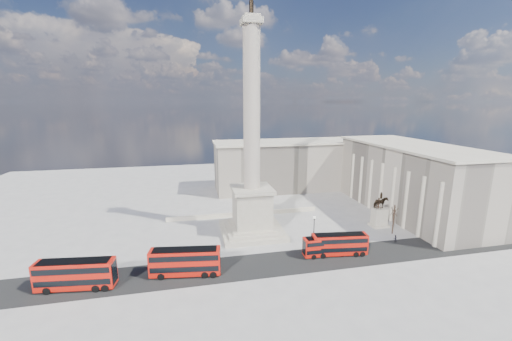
{
  "coord_description": "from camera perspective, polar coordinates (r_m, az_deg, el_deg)",
  "views": [
    {
      "loc": [
        -13.29,
        -61.59,
        29.59
      ],
      "look_at": [
        0.07,
        0.91,
        15.58
      ],
      "focal_mm": 22.0,
      "sensor_mm": 36.0,
      "label": 1
    }
  ],
  "objects": [
    {
      "name": "red_bus_c",
      "position": [
        64.68,
        12.93,
        -13.17
      ],
      "size": [
        9.71,
        2.47,
        3.92
      ],
      "rotation": [
        0.0,
        0.0,
        -0.02
      ],
      "color": "red",
      "rests_on": "ground"
    },
    {
      "name": "red_bus_b",
      "position": [
        65.3,
        14.97,
        -12.8
      ],
      "size": [
        11.01,
        3.74,
        4.37
      ],
      "rotation": [
        0.0,
        0.0,
        -0.12
      ],
      "color": "red",
      "rests_on": "ground"
    },
    {
      "name": "ground",
      "position": [
        69.61,
        0.1,
        -12.8
      ],
      "size": [
        180.0,
        180.0,
        0.0
      ],
      "primitive_type": "plane",
      "color": "#9E9B96",
      "rests_on": "ground"
    },
    {
      "name": "bare_tree_far",
      "position": [
        93.91,
        22.35,
        -2.84
      ],
      "size": [
        2.01,
        2.01,
        8.22
      ],
      "rotation": [
        0.0,
        0.0,
        0.42
      ],
      "color": "#332319",
      "rests_on": "ground"
    },
    {
      "name": "nelsons_column",
      "position": [
        69.92,
        -0.76,
        -1.44
      ],
      "size": [
        14.0,
        14.0,
        49.85
      ],
      "color": "#ABA28E",
      "rests_on": "ground"
    },
    {
      "name": "equestrian_statue",
      "position": [
        82.06,
        21.54,
        -7.46
      ],
      "size": [
        4.13,
        3.1,
        8.57
      ],
      "color": "beige",
      "rests_on": "ground"
    },
    {
      "name": "victorian_lamp",
      "position": [
        67.58,
        10.49,
        -10.29
      ],
      "size": [
        0.55,
        0.55,
        6.45
      ],
      "rotation": [
        0.0,
        0.0,
        0.22
      ],
      "color": "black",
      "rests_on": "ground"
    },
    {
      "name": "pedestrian_standing",
      "position": [
        75.25,
        23.96,
        -11.25
      ],
      "size": [
        0.82,
        0.65,
        1.63
      ],
      "primitive_type": "imported",
      "rotation": [
        0.0,
        0.0,
        3.1
      ],
      "color": "black",
      "rests_on": "ground"
    },
    {
      "name": "asphalt_road",
      "position": [
        62.22,
        6.82,
        -16.13
      ],
      "size": [
        120.0,
        9.0,
        0.01
      ],
      "primitive_type": "cube",
      "color": "black",
      "rests_on": "ground"
    },
    {
      "name": "pedestrian_crossing",
      "position": [
        68.79,
        11.16,
        -12.6
      ],
      "size": [
        0.98,
        0.97,
        1.66
      ],
      "primitive_type": "imported",
      "rotation": [
        0.0,
        0.0,
        2.37
      ],
      "color": "black",
      "rests_on": "ground"
    },
    {
      "name": "red_bus_e",
      "position": [
        60.32,
        -29.89,
        -16.02
      ],
      "size": [
        12.34,
        4.19,
        4.91
      ],
      "rotation": [
        0.0,
        0.0,
        -0.12
      ],
      "color": "red",
      "rests_on": "ground"
    },
    {
      "name": "red_bus_d",
      "position": [
        82.99,
        33.87,
        -8.94
      ],
      "size": [
        11.48,
        3.13,
        4.61
      ],
      "rotation": [
        0.0,
        0.0,
        -0.04
      ],
      "color": "red",
      "rests_on": "ground"
    },
    {
      "name": "bare_tree_near",
      "position": [
        77.94,
        23.86,
        -6.62
      ],
      "size": [
        1.64,
        1.64,
        7.18
      ],
      "rotation": [
        0.0,
        0.0,
        -0.1
      ],
      "color": "#332319",
      "rests_on": "ground"
    },
    {
      "name": "balustrade_wall",
      "position": [
        83.91,
        -2.22,
        -7.9
      ],
      "size": [
        40.0,
        0.6,
        1.1
      ],
      "primitive_type": "cube",
      "color": "beige",
      "rests_on": "ground"
    },
    {
      "name": "pedestrian_walking",
      "position": [
        71.16,
        14.77,
        -11.88
      ],
      "size": [
        0.67,
        0.47,
        1.74
      ],
      "primitive_type": "imported",
      "rotation": [
        0.0,
        0.0,
        -0.09
      ],
      "color": "black",
      "rests_on": "ground"
    },
    {
      "name": "red_bus_a",
      "position": [
        57.77,
        -12.65,
        -15.86
      ],
      "size": [
        12.33,
        4.39,
        4.89
      ],
      "rotation": [
        0.0,
        0.0,
        -0.14
      ],
      "color": "red",
      "rests_on": "ground"
    },
    {
      "name": "bare_tree_mid",
      "position": [
        81.02,
        21.4,
        -5.5
      ],
      "size": [
        1.99,
        1.99,
        7.53
      ],
      "rotation": [
        0.0,
        0.0,
        0.02
      ],
      "color": "#332319",
      "rests_on": "ground"
    },
    {
      "name": "building_northeast",
      "position": [
        109.0,
        5.96,
        1.04
      ],
      "size": [
        51.0,
        17.0,
        16.6
      ],
      "color": "#BBAE99",
      "rests_on": "ground"
    },
    {
      "name": "building_east",
      "position": [
        94.52,
        26.42,
        -1.34
      ],
      "size": [
        19.0,
        46.0,
        18.6
      ],
      "color": "#BBAE99",
      "rests_on": "ground"
    }
  ]
}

